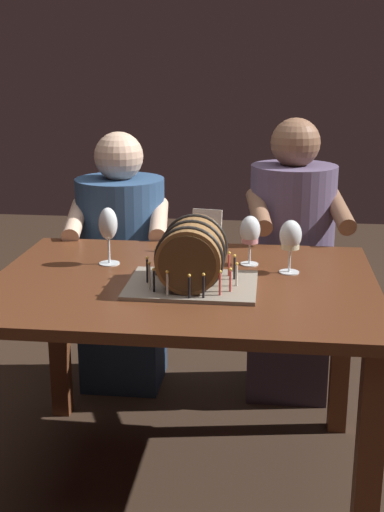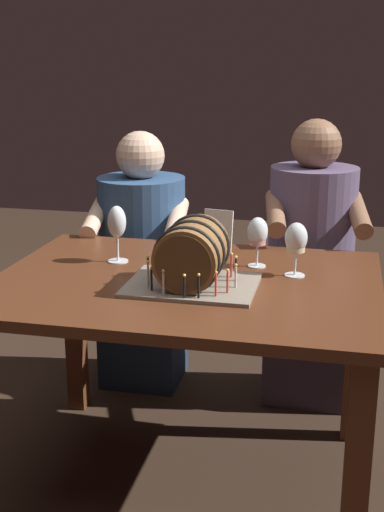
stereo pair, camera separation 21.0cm
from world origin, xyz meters
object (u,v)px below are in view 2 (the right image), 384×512
at_px(person_seated_left, 142,266).
at_px(wine_glass_rose, 258,234).
at_px(menu_card, 218,232).
at_px(wine_glass_white, 296,240).
at_px(wine_glass_empty, 117,224).
at_px(person_seated_right, 310,272).
at_px(dining_table, 186,312).
at_px(barrel_cake, 192,257).

bearing_deg(person_seated_left, wine_glass_rose, -42.84).
bearing_deg(menu_card, wine_glass_white, -26.65).
height_order(wine_glass_white, person_seated_left, person_seated_left).
bearing_deg(wine_glass_empty, person_seated_right, 41.99).
bearing_deg(wine_glass_rose, person_seated_left, 137.16).
height_order(dining_table, wine_glass_empty, wine_glass_empty).
bearing_deg(wine_glass_white, person_seated_left, 139.33).
relative_size(dining_table, wine_glass_empty, 6.22).
relative_size(person_seated_left, person_seated_right, 0.95).
bearing_deg(person_seated_left, dining_table, -63.18).
xyz_separation_m(wine_glass_empty, wine_glass_white, (0.62, -0.03, -0.02)).
xyz_separation_m(dining_table, barrel_cake, (0.04, -0.07, 0.21)).
xyz_separation_m(dining_table, person_seated_left, (-0.36, 0.72, -0.08)).
bearing_deg(person_seated_right, person_seated_left, 180.00).
relative_size(wine_glass_empty, person_seated_right, 0.17).
xyz_separation_m(wine_glass_white, person_seated_left, (-0.71, 0.61, -0.32)).
relative_size(wine_glass_empty, person_seated_left, 0.18).
xyz_separation_m(barrel_cake, wine_glass_empty, (-0.31, 0.21, 0.04)).
height_order(barrel_cake, wine_glass_empty, barrel_cake).
xyz_separation_m(dining_table, person_seated_right, (0.37, 0.72, -0.06)).
bearing_deg(wine_glass_rose, menu_card, 139.34).
relative_size(wine_glass_empty, wine_glass_rose, 1.16).
height_order(wine_glass_white, menu_card, wine_glass_white).
bearing_deg(dining_table, wine_glass_empty, 152.70).
height_order(menu_card, person_seated_right, person_seated_right).
height_order(barrel_cake, person_seated_left, person_seated_left).
xyz_separation_m(wine_glass_rose, wine_glass_white, (0.14, -0.08, 0.01)).
xyz_separation_m(dining_table, wine_glass_white, (0.34, 0.11, 0.23)).
distance_m(barrel_cake, person_seated_right, 0.90).
bearing_deg(dining_table, wine_glass_rose, 42.91).
bearing_deg(wine_glass_empty, dining_table, -27.30).
xyz_separation_m(wine_glass_rose, person_seated_right, (0.16, 0.53, -0.29)).
relative_size(barrel_cake, wine_glass_white, 2.24).
bearing_deg(barrel_cake, wine_glass_white, 30.87).
bearing_deg(wine_glass_empty, wine_glass_white, -2.64).
xyz_separation_m(barrel_cake, person_seated_left, (-0.40, 0.79, -0.29)).
height_order(wine_glass_empty, menu_card, wine_glass_empty).
height_order(wine_glass_rose, wine_glass_white, wine_glass_white).
xyz_separation_m(wine_glass_rose, person_seated_left, (-0.57, 0.53, -0.31)).
distance_m(wine_glass_white, person_seated_left, 0.98).
xyz_separation_m(menu_card, person_seated_left, (-0.41, 0.39, -0.27)).
bearing_deg(menu_card, wine_glass_rose, -31.23).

